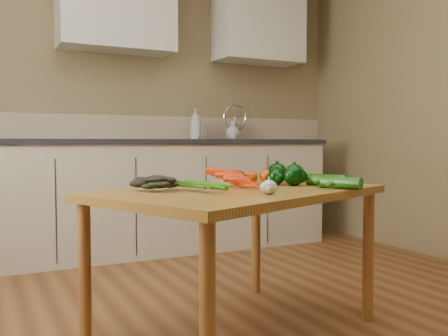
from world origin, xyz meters
name	(u,v)px	position (x,y,z in m)	size (l,w,h in m)	color
room	(270,54)	(0.00, 0.17, 1.25)	(4.04, 5.04, 2.64)	brown
counter_run	(161,194)	(0.21, 2.19, 0.46)	(2.84, 0.64, 1.14)	beige
upper_cabinets	(188,15)	(0.51, 2.32, 1.95)	(2.15, 0.35, 0.70)	silver
table	(239,205)	(-0.07, 0.32, 0.59)	(1.46, 1.21, 0.67)	#B07C33
soap_bottle_a	(196,124)	(0.56, 2.28, 1.03)	(0.10, 0.10, 0.26)	silver
soap_bottle_b	(199,127)	(0.62, 2.33, 1.00)	(0.09, 0.10, 0.21)	silver
soap_bottle_c	(233,130)	(0.93, 2.30, 0.98)	(0.13, 0.13, 0.16)	silver
carrot_bunch	(224,182)	(-0.13, 0.34, 0.70)	(0.23, 0.18, 0.06)	red
leafy_greens	(154,181)	(-0.45, 0.39, 0.71)	(0.18, 0.16, 0.09)	black
garlic_bulb	(269,187)	(-0.07, 0.06, 0.70)	(0.07, 0.07, 0.06)	beige
pepper_a	(276,177)	(0.19, 0.42, 0.71)	(0.08, 0.08, 0.08)	black
pepper_b	(277,173)	(0.26, 0.52, 0.72)	(0.10, 0.10, 0.10)	black
pepper_c	(294,175)	(0.25, 0.35, 0.72)	(0.10, 0.10, 0.10)	black
tomato_a	(239,177)	(0.07, 0.58, 0.70)	(0.07, 0.07, 0.07)	#8C0902
tomato_b	(251,177)	(0.14, 0.58, 0.70)	(0.07, 0.07, 0.06)	#B93B04
tomato_c	(267,176)	(0.21, 0.55, 0.70)	(0.08, 0.08, 0.07)	#B93B04
zucchini_a	(327,180)	(0.37, 0.26, 0.70)	(0.06, 0.06, 0.19)	#124A08
zucchini_b	(340,183)	(0.34, 0.12, 0.70)	(0.05, 0.05, 0.19)	#124A08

